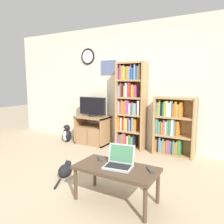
# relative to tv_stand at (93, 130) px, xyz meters

# --- Properties ---
(ground_plane) EXTENTS (18.00, 18.00, 0.00)m
(ground_plane) POSITION_rel_tv_stand_xyz_m (0.98, -1.86, -0.32)
(ground_plane) COLOR tan
(wall_back) EXTENTS (6.89, 0.09, 2.60)m
(wall_back) POSITION_rel_tv_stand_xyz_m (0.97, 0.30, 0.99)
(wall_back) COLOR beige
(wall_back) RESTS_ON ground_plane
(tv_stand) EXTENTS (0.73, 0.47, 0.63)m
(tv_stand) POSITION_rel_tv_stand_xyz_m (0.00, 0.00, 0.00)
(tv_stand) COLOR #9E754C
(tv_stand) RESTS_ON ground_plane
(television) EXTENTS (0.67, 0.18, 0.43)m
(television) POSITION_rel_tv_stand_xyz_m (-0.01, 0.01, 0.53)
(television) COLOR black
(television) RESTS_ON tv_stand
(bookshelf_tall) EXTENTS (0.61, 0.29, 1.80)m
(bookshelf_tall) POSITION_rel_tv_stand_xyz_m (0.88, 0.13, 0.59)
(bookshelf_tall) COLOR tan
(bookshelf_tall) RESTS_ON ground_plane
(bookshelf_short) EXTENTS (0.76, 0.27, 1.12)m
(bookshelf_short) POSITION_rel_tv_stand_xyz_m (1.75, 0.14, 0.23)
(bookshelf_short) COLOR tan
(bookshelf_short) RESTS_ON ground_plane
(coffee_table) EXTENTS (0.97, 0.49, 0.43)m
(coffee_table) POSITION_rel_tv_stand_xyz_m (1.62, -1.84, 0.06)
(coffee_table) COLOR #4C3828
(coffee_table) RESTS_ON ground_plane
(laptop) EXTENTS (0.36, 0.31, 0.25)m
(laptop) POSITION_rel_tv_stand_xyz_m (1.64, -1.80, 0.17)
(laptop) COLOR #B7BABC
(laptop) RESTS_ON coffee_table
(remote_near_laptop) EXTENTS (0.14, 0.15, 0.02)m
(remote_near_laptop) POSITION_rel_tv_stand_xyz_m (1.32, -1.72, 0.12)
(remote_near_laptop) COLOR #38383A
(remote_near_laptop) RESTS_ON coffee_table
(remote_far_from_laptop) EXTENTS (0.13, 0.15, 0.02)m
(remote_far_from_laptop) POSITION_rel_tv_stand_xyz_m (2.00, -1.74, 0.12)
(remote_far_from_laptop) COLOR #38383A
(remote_far_from_laptop) RESTS_ON coffee_table
(cat) EXTENTS (0.26, 0.52, 0.24)m
(cat) POSITION_rel_tv_stand_xyz_m (0.64, -1.63, -0.21)
(cat) COLOR black
(cat) RESTS_ON ground_plane
(penguin_figurine) EXTENTS (0.22, 0.20, 0.40)m
(penguin_figurine) POSITION_rel_tv_stand_xyz_m (-0.61, -0.18, -0.13)
(penguin_figurine) COLOR black
(penguin_figurine) RESTS_ON ground_plane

